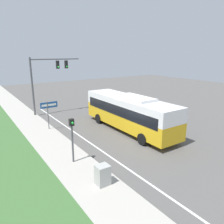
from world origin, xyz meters
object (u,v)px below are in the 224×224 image
(signal_gantry, at_px, (47,74))
(street_sign, at_px, (49,109))
(bus, at_px, (129,111))
(pedestrian_signal, at_px, (72,134))
(utility_cabinet, at_px, (103,175))

(signal_gantry, bearing_deg, street_sign, -108.59)
(bus, distance_m, signal_gantry, 10.83)
(signal_gantry, bearing_deg, bus, -66.63)
(bus, bearing_deg, pedestrian_signal, -156.50)
(utility_cabinet, bearing_deg, pedestrian_signal, 94.43)
(bus, relative_size, pedestrian_signal, 3.54)
(pedestrian_signal, bearing_deg, bus, 23.50)
(bus, distance_m, utility_cabinet, 9.14)
(pedestrian_signal, distance_m, utility_cabinet, 3.48)
(pedestrian_signal, relative_size, utility_cabinet, 2.73)
(pedestrian_signal, xyz_separation_m, utility_cabinet, (0.25, -3.18, -1.38))
(bus, height_order, street_sign, bus)
(signal_gantry, height_order, pedestrian_signal, signal_gantry)
(utility_cabinet, bearing_deg, signal_gantry, 81.05)
(pedestrian_signal, distance_m, street_sign, 7.16)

